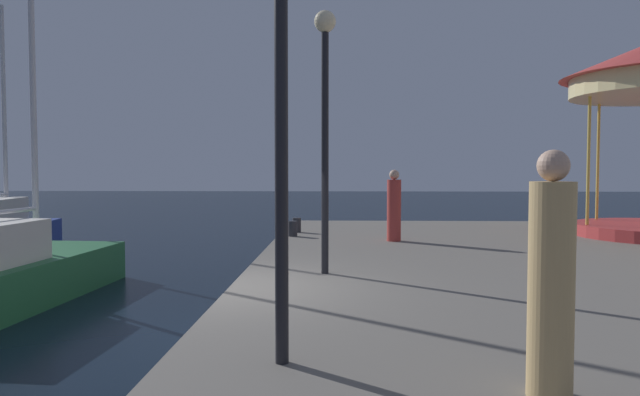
{
  "coord_description": "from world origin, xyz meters",
  "views": [
    {
      "loc": [
        1.63,
        -8.45,
        2.53
      ],
      "look_at": [
        1.19,
        4.43,
        1.9
      ],
      "focal_mm": 32.48,
      "sensor_mm": 36.0,
      "label": 1
    }
  ],
  "objects_px": {
    "person_far_corner": "(394,208)",
    "person_by_the_water": "(551,282)",
    "lamp_post_near_edge": "(281,48)",
    "bollard_south": "(293,229)",
    "lamp_post_mid_promenade": "(325,95)",
    "bollard_north": "(297,225)",
    "sailboat_green": "(1,273)"
  },
  "relations": [
    {
      "from": "bollard_north",
      "to": "lamp_post_near_edge",
      "type": "bearing_deg",
      "value": -86.4
    },
    {
      "from": "lamp_post_near_edge",
      "to": "person_by_the_water",
      "type": "height_order",
      "value": "lamp_post_near_edge"
    },
    {
      "from": "bollard_south",
      "to": "lamp_post_mid_promenade",
      "type": "bearing_deg",
      "value": -79.67
    },
    {
      "from": "person_by_the_water",
      "to": "bollard_south",
      "type": "bearing_deg",
      "value": 104.98
    },
    {
      "from": "lamp_post_near_edge",
      "to": "person_far_corner",
      "type": "xyz_separation_m",
      "value": [
        1.83,
        8.97,
        -1.98
      ]
    },
    {
      "from": "person_by_the_water",
      "to": "person_far_corner",
      "type": "height_order",
      "value": "person_by_the_water"
    },
    {
      "from": "bollard_south",
      "to": "bollard_north",
      "type": "distance_m",
      "value": 0.99
    },
    {
      "from": "bollard_north",
      "to": "sailboat_green",
      "type": "bearing_deg",
      "value": -132.4
    },
    {
      "from": "bollard_north",
      "to": "person_far_corner",
      "type": "distance_m",
      "value": 3.19
    },
    {
      "from": "bollard_south",
      "to": "person_far_corner",
      "type": "xyz_separation_m",
      "value": [
        2.54,
        -0.89,
        0.61
      ]
    },
    {
      "from": "lamp_post_mid_promenade",
      "to": "bollard_north",
      "type": "height_order",
      "value": "lamp_post_mid_promenade"
    },
    {
      "from": "lamp_post_near_edge",
      "to": "person_by_the_water",
      "type": "relative_size",
      "value": 2.15
    },
    {
      "from": "lamp_post_near_edge",
      "to": "lamp_post_mid_promenade",
      "type": "xyz_separation_m",
      "value": [
        0.27,
        4.49,
        0.17
      ]
    },
    {
      "from": "person_far_corner",
      "to": "person_by_the_water",
      "type": "bearing_deg",
      "value": -88.32
    },
    {
      "from": "lamp_post_near_edge",
      "to": "sailboat_green",
      "type": "bearing_deg",
      "value": 137.26
    },
    {
      "from": "lamp_post_mid_promenade",
      "to": "person_by_the_water",
      "type": "bearing_deg",
      "value": -70.41
    },
    {
      "from": "lamp_post_near_edge",
      "to": "bollard_north",
      "type": "distance_m",
      "value": 11.17
    },
    {
      "from": "bollard_north",
      "to": "person_far_corner",
      "type": "xyz_separation_m",
      "value": [
        2.51,
        -1.88,
        0.61
      ]
    },
    {
      "from": "lamp_post_mid_promenade",
      "to": "bollard_north",
      "type": "relative_size",
      "value": 10.83
    },
    {
      "from": "lamp_post_mid_promenade",
      "to": "lamp_post_near_edge",
      "type": "bearing_deg",
      "value": -93.41
    },
    {
      "from": "bollard_south",
      "to": "person_by_the_water",
      "type": "xyz_separation_m",
      "value": [
        2.82,
        -10.56,
        0.68
      ]
    },
    {
      "from": "sailboat_green",
      "to": "bollard_south",
      "type": "distance_m",
      "value": 6.8
    },
    {
      "from": "lamp_post_near_edge",
      "to": "person_by_the_water",
      "type": "distance_m",
      "value": 2.93
    },
    {
      "from": "person_far_corner",
      "to": "bollard_south",
      "type": "bearing_deg",
      "value": 160.62
    },
    {
      "from": "sailboat_green",
      "to": "person_by_the_water",
      "type": "relative_size",
      "value": 4.03
    },
    {
      "from": "bollard_north",
      "to": "person_by_the_water",
      "type": "xyz_separation_m",
      "value": [
        2.79,
        -11.54,
        0.68
      ]
    },
    {
      "from": "lamp_post_mid_promenade",
      "to": "person_by_the_water",
      "type": "height_order",
      "value": "lamp_post_mid_promenade"
    },
    {
      "from": "lamp_post_mid_promenade",
      "to": "person_far_corner",
      "type": "height_order",
      "value": "lamp_post_mid_promenade"
    },
    {
      "from": "bollard_north",
      "to": "person_far_corner",
      "type": "relative_size",
      "value": 0.23
    },
    {
      "from": "sailboat_green",
      "to": "bollard_south",
      "type": "bearing_deg",
      "value": 42.18
    },
    {
      "from": "lamp_post_near_edge",
      "to": "person_far_corner",
      "type": "height_order",
      "value": "lamp_post_near_edge"
    },
    {
      "from": "person_far_corner",
      "to": "lamp_post_mid_promenade",
      "type": "bearing_deg",
      "value": -109.2
    }
  ]
}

